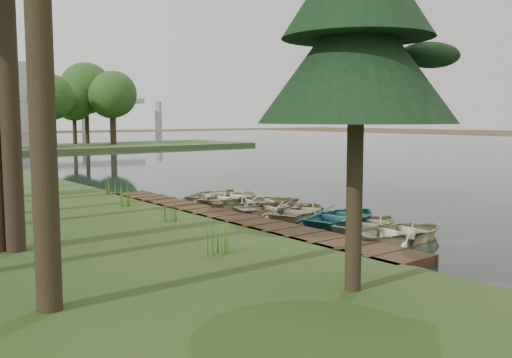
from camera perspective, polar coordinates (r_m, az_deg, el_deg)
ground at (r=21.02m, az=0.69°, el=-4.00°), size 300.00×300.00×0.00m
water at (r=56.23m, az=12.00°, el=2.25°), size 130.00×200.00×0.05m
boardwalk at (r=20.05m, az=-2.90°, el=-4.07°), size 1.60×16.00×0.30m
peninsula at (r=69.49m, az=-20.31°, el=2.88°), size 50.00×14.00×0.45m
far_trees at (r=68.53m, az=-23.19°, el=7.92°), size 45.60×5.60×8.80m
building_a at (r=162.05m, az=-22.67°, el=7.53°), size 10.00×8.00×18.00m
rowboat_0 at (r=17.53m, az=14.36°, el=-4.89°), size 3.69×2.83×0.71m
rowboat_1 at (r=18.85m, az=11.28°, el=-4.15°), size 3.45×2.74×0.64m
rowboat_2 at (r=19.64m, az=8.86°, el=-3.54°), size 4.10×3.34×0.75m
rowboat_3 at (r=20.84m, az=4.53°, el=-2.98°), size 4.09×3.59×0.70m
rowboat_4 at (r=21.52m, az=2.15°, el=-2.71°), size 3.70×2.95×0.68m
rowboat_5 at (r=22.71m, az=0.02°, el=-2.13°), size 4.46×3.88×0.77m
rowboat_6 at (r=24.13m, az=-2.30°, el=-1.67°), size 4.27×3.65×0.75m
rowboat_7 at (r=25.27m, az=-4.02°, el=-1.40°), size 3.96×3.48×0.68m
stored_rowboat at (r=26.57m, az=-23.66°, el=-0.91°), size 4.38×3.81×0.76m
pine_tree at (r=11.34m, az=10.13°, el=15.84°), size 3.80×3.80×8.39m
reeds_0 at (r=14.28m, az=-3.76°, el=-5.71°), size 0.60×0.60×0.94m
reeds_1 at (r=19.06m, az=-8.87°, el=-2.87°), size 0.60×0.60×0.88m
reeds_2 at (r=22.53m, az=-12.75°, el=-1.56°), size 0.60×0.60×0.88m
reeds_3 at (r=26.20m, az=-14.46°, el=-0.47°), size 0.60×0.60×0.95m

